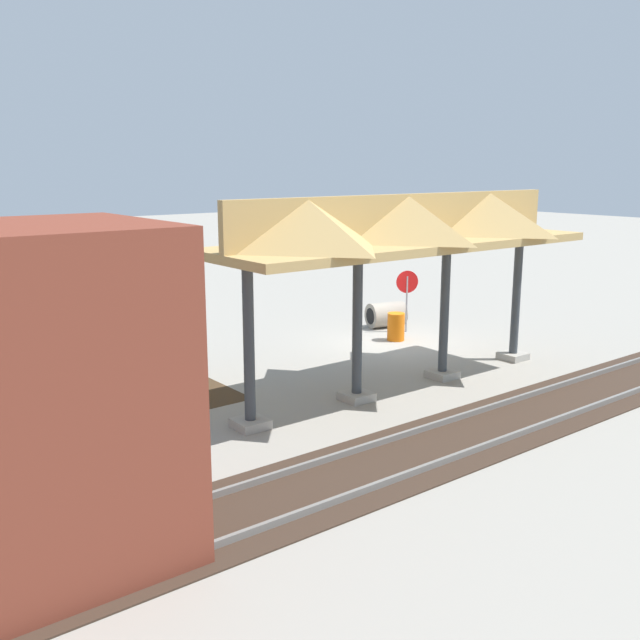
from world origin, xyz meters
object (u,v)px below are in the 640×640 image
stop_sign (407,288)px  brick_utility_building (2,405)px  backhoe (90,350)px  traffic_barrel (396,327)px  concrete_pipe (386,315)px

stop_sign → brick_utility_building: bearing=25.6°
stop_sign → backhoe: size_ratio=0.41×
backhoe → brick_utility_building: bearing=61.4°
brick_utility_building → traffic_barrel: bearing=-154.8°
concrete_pipe → brick_utility_building: bearing=28.6°
stop_sign → brick_utility_building: (14.67, 7.03, 0.90)m
backhoe → concrete_pipe: bearing=-172.3°
concrete_pipe → brick_utility_building: size_ratio=0.30×
concrete_pipe → traffic_barrel: traffic_barrel is taller
stop_sign → backhoe: bearing=2.8°
stop_sign → traffic_barrel: stop_sign is taller
brick_utility_building → traffic_barrel: size_ratio=5.35×
backhoe → traffic_barrel: bearing=179.3°
backhoe → stop_sign: bearing=-177.2°
backhoe → brick_utility_building: brick_utility_building is taller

